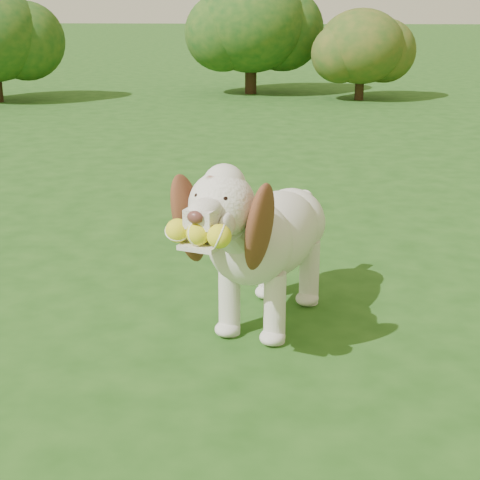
{
  "coord_description": "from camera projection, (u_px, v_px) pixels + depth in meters",
  "views": [
    {
      "loc": [
        -0.27,
        -3.45,
        1.35
      ],
      "look_at": [
        -0.46,
        -0.77,
        0.47
      ],
      "focal_mm": 55.0,
      "sensor_mm": 36.0,
      "label": 1
    }
  ],
  "objects": [
    {
      "name": "shrub_c",
      "position": [
        361.0,
        46.0,
        10.07
      ],
      "size": [
        1.19,
        1.19,
        1.24
      ],
      "color": "#382314",
      "rests_on": "ground"
    },
    {
      "name": "dog",
      "position": [
        264.0,
        233.0,
        3.05
      ],
      "size": [
        0.68,
        1.19,
        0.79
      ],
      "rotation": [
        0.0,
        0.0,
        -0.34
      ],
      "color": "silver",
      "rests_on": "ground"
    },
    {
      "name": "ground",
      "position": [
        343.0,
        282.0,
        3.67
      ],
      "size": [
        80.0,
        80.0,
        0.0
      ],
      "primitive_type": "plane",
      "color": "#1D4814",
      "rests_on": "ground"
    },
    {
      "name": "shrub_b",
      "position": [
        251.0,
        24.0,
        10.67
      ],
      "size": [
        1.65,
        1.65,
        1.71
      ],
      "color": "#382314",
      "rests_on": "ground"
    }
  ]
}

